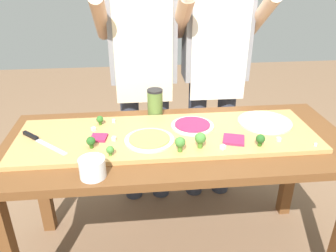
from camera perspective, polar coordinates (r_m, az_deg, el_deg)
prep_table at (r=1.72m, az=1.53°, el=-5.32°), size 1.70×0.73×0.79m
cutting_board at (r=1.66m, az=-0.11°, el=-1.66°), size 1.47×0.46×0.02m
chefs_knife at (r=1.71m, az=-21.21°, el=-2.18°), size 0.25×0.24×0.02m
pizza_whole_beet_magenta at (r=1.73m, az=4.17°, el=0.11°), size 0.22×0.22×0.02m
pizza_whole_cheese_artichoke at (r=1.84m, az=16.11°, el=0.71°), size 0.28×0.28×0.02m
pizza_whole_pesto_green at (r=1.59m, az=-3.17°, el=-2.32°), size 0.24×0.24×0.02m
pizza_slice_center at (r=1.62m, az=11.09°, el=-2.28°), size 0.12×0.12×0.01m
pizza_slice_near_left at (r=1.65m, az=-11.67°, el=-1.95°), size 0.09×0.09×0.01m
broccoli_floret_front_left at (r=1.49m, az=-9.81°, el=-4.05°), size 0.04×0.04×0.04m
broccoli_floret_back_right at (r=1.53m, az=5.53°, el=-2.16°), size 0.05×0.05×0.08m
broccoli_floret_center_right at (r=1.60m, az=15.42°, el=-2.17°), size 0.04×0.04×0.06m
broccoli_floret_back_left at (r=1.49m, az=2.07°, el=-2.87°), size 0.05×0.05×0.07m
broccoli_floret_front_right at (r=1.77m, az=-11.49°, el=1.07°), size 0.04×0.04×0.05m
broccoli_floret_front_mid at (r=1.56m, az=-12.96°, el=-2.58°), size 0.04×0.04×0.06m
cheese_crumble_a at (r=1.67m, az=18.26°, el=-2.17°), size 0.02×0.02×0.02m
cheese_crumble_b at (r=1.54m, az=9.32°, el=-3.55°), size 0.03×0.03×0.02m
cheese_crumble_c at (r=1.73m, az=-12.52°, el=-0.50°), size 0.03×0.03×0.02m
cheese_crumble_d at (r=1.62m, az=-9.15°, el=-2.12°), size 0.02×0.02×0.02m
cheese_crumble_e at (r=1.80m, az=-9.19°, el=0.86°), size 0.02×0.02×0.02m
cheese_crumble_f at (r=1.70m, az=23.79°, el=-2.90°), size 0.02×0.02×0.01m
flour_cup at (r=1.40m, az=-12.69°, el=-7.12°), size 0.11×0.11×0.08m
sauce_jar at (r=1.88m, az=-2.22°, el=4.00°), size 0.09×0.09×0.15m
cook_left at (r=2.11m, az=-4.20°, el=10.34°), size 0.54×0.39×1.67m
cook_right at (r=2.17m, az=8.01°, el=10.61°), size 0.54×0.39×1.67m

